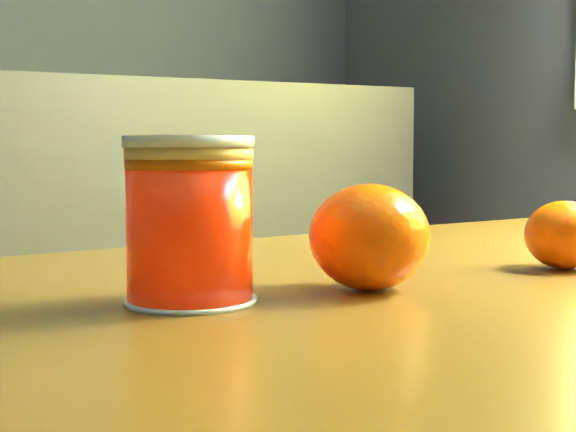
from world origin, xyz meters
name	(u,v)px	position (x,y,z in m)	size (l,w,h in m)	color
table	(476,424)	(0.84, 0.05, 0.59)	(0.98, 0.75, 0.68)	brown
juice_glass	(190,221)	(0.67, 0.08, 0.72)	(0.07, 0.07, 0.09)	red
orange_front	(369,237)	(0.78, 0.07, 0.71)	(0.07, 0.07, 0.06)	#FF5C05
orange_back	(564,235)	(0.95, 0.08, 0.70)	(0.06, 0.06, 0.05)	#FF5C05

